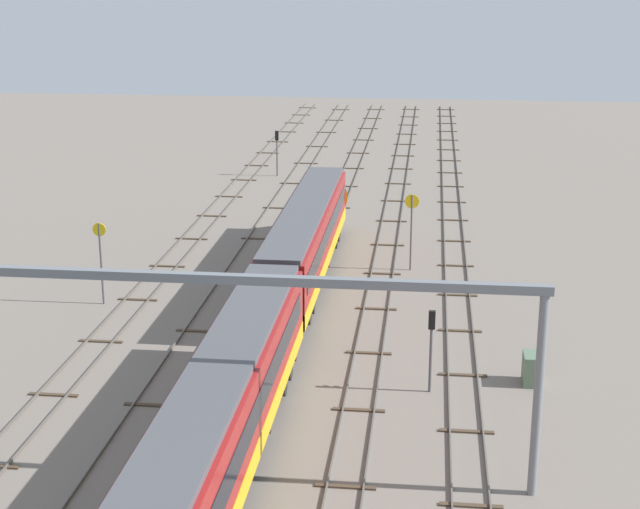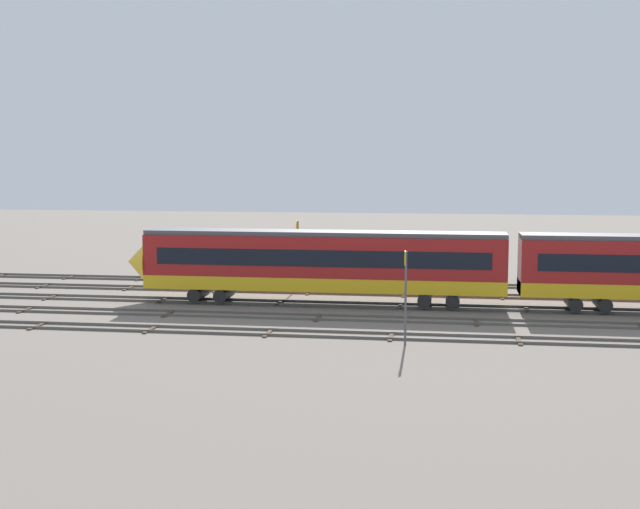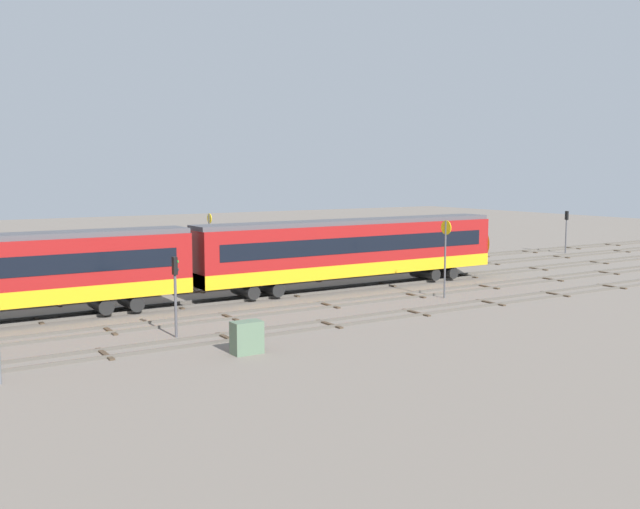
# 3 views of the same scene
# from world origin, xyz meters

# --- Properties ---
(ground_plane) EXTENTS (187.66, 187.66, 0.00)m
(ground_plane) POSITION_xyz_m (0.00, 0.00, 0.00)
(ground_plane) COLOR slate
(track_near_foreground) EXTENTS (171.66, 2.40, 0.16)m
(track_near_foreground) POSITION_xyz_m (0.00, -9.67, 0.07)
(track_near_foreground) COLOR #59544C
(track_near_foreground) RESTS_ON ground
(track_second_near) EXTENTS (171.66, 2.40, 0.16)m
(track_second_near) POSITION_xyz_m (0.00, -4.84, 0.07)
(track_second_near) COLOR #59544C
(track_second_near) RESTS_ON ground
(track_with_train) EXTENTS (171.66, 2.40, 0.16)m
(track_with_train) POSITION_xyz_m (0.00, 0.00, 0.07)
(track_with_train) COLOR #59544C
(track_with_train) RESTS_ON ground
(track_second_far) EXTENTS (171.66, 2.40, 0.16)m
(track_second_far) POSITION_xyz_m (0.00, 4.84, 0.07)
(track_second_far) COLOR #59544C
(track_second_far) RESTS_ON ground
(track_far_background) EXTENTS (171.66, 2.40, 0.16)m
(track_far_background) POSITION_xyz_m (0.00, 9.67, 0.07)
(track_far_background) COLOR #59544C
(track_far_background) RESTS_ON ground
(speed_sign_near_foreground) EXTENTS (0.14, 0.81, 5.02)m
(speed_sign_near_foreground) POSITION_xyz_m (-0.84, 11.51, 3.16)
(speed_sign_near_foreground) COLOR #4C4C51
(speed_sign_near_foreground) RESTS_ON ground
(speed_sign_mid_trackside) EXTENTS (0.14, 0.94, 5.16)m
(speed_sign_mid_trackside) POSITION_xyz_m (8.04, -6.63, 3.37)
(speed_sign_mid_trackside) COLOR #4C4C51
(speed_sign_mid_trackside) RESTS_ON ground
(signal_light_trackside_approach) EXTENTS (0.31, 0.32, 4.35)m
(signal_light_trackside_approach) POSITION_xyz_m (36.73, 6.85, 2.86)
(signal_light_trackside_approach) COLOR #4C4C51
(signal_light_trackside_approach) RESTS_ON ground
(signal_light_trackside_departure) EXTENTS (0.31, 0.32, 4.10)m
(signal_light_trackside_departure) POSITION_xyz_m (-11.24, -8.04, 2.71)
(signal_light_trackside_departure) COLOR #4C4C51
(signal_light_trackside_departure) RESTS_ON ground
(relay_cabinet) EXTENTS (1.41, 0.83, 1.52)m
(relay_cabinet) POSITION_xyz_m (-9.72, -12.94, 0.76)
(relay_cabinet) COLOR #597259
(relay_cabinet) RESTS_ON ground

